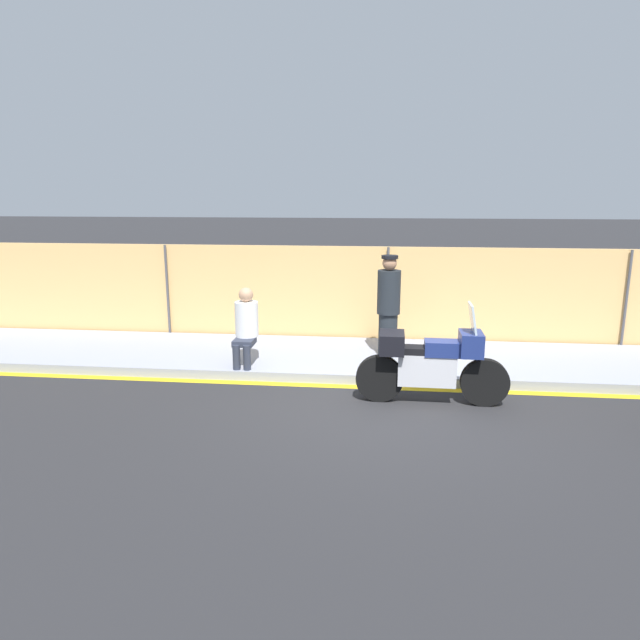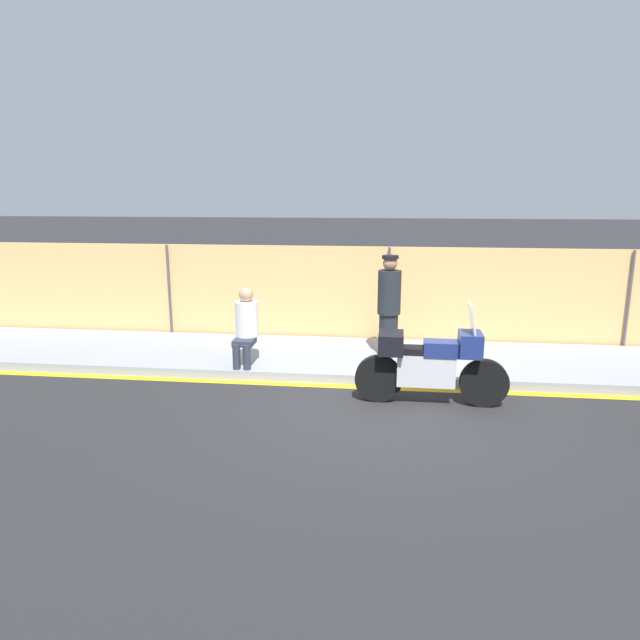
% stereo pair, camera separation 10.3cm
% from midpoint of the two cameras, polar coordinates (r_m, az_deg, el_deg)
% --- Properties ---
extents(ground_plane, '(120.00, 120.00, 0.00)m').
position_cam_midpoint_polar(ground_plane, '(8.34, 6.92, -8.95)').
color(ground_plane, '#262628').
extents(sidewalk, '(33.68, 2.46, 0.16)m').
position_cam_midpoint_polar(sidewalk, '(10.45, 6.96, -3.96)').
color(sidewalk, '#8E93A3').
rests_on(sidewalk, ground_plane).
extents(curb_paint_stripe, '(33.68, 0.18, 0.01)m').
position_cam_midpoint_polar(curb_paint_stripe, '(9.22, 6.93, -6.78)').
color(curb_paint_stripe, gold).
rests_on(curb_paint_stripe, ground_plane).
extents(storefront_fence, '(31.99, 0.17, 2.00)m').
position_cam_midpoint_polar(storefront_fence, '(11.52, 7.09, 2.31)').
color(storefront_fence, '#E5B26B').
rests_on(storefront_fence, ground_plane).
extents(motorcycle, '(2.23, 0.51, 1.52)m').
position_cam_midpoint_polar(motorcycle, '(8.50, 11.29, -4.29)').
color(motorcycle, black).
rests_on(motorcycle, ground_plane).
extents(officer_standing, '(0.41, 0.41, 1.81)m').
position_cam_midpoint_polar(officer_standing, '(10.21, 7.20, 1.47)').
color(officer_standing, '#1E2328').
rests_on(officer_standing, sidewalk).
extents(person_seated_on_curb, '(0.40, 0.68, 1.32)m').
position_cam_midpoint_polar(person_seated_on_curb, '(9.79, -7.11, -0.23)').
color(person_seated_on_curb, '#2D3342').
rests_on(person_seated_on_curb, sidewalk).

